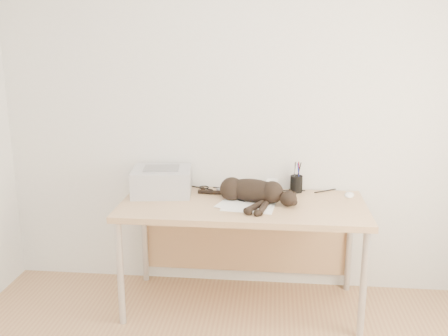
# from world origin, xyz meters

# --- Properties ---
(wall_back) EXTENTS (3.50, 0.00, 3.50)m
(wall_back) POSITION_xyz_m (0.00, 1.75, 1.30)
(wall_back) COLOR silver
(wall_back) RESTS_ON floor
(desk) EXTENTS (1.60, 0.70, 0.74)m
(desk) POSITION_xyz_m (0.00, 1.48, 0.61)
(desk) COLOR tan
(desk) RESTS_ON floor
(printer) EXTENTS (0.43, 0.38, 0.19)m
(printer) POSITION_xyz_m (-0.57, 1.55, 0.83)
(printer) COLOR #A4A4A9
(printer) RESTS_ON desk
(papers) EXTENTS (0.40, 0.32, 0.01)m
(papers) POSITION_xyz_m (0.03, 1.33, 0.74)
(papers) COLOR white
(papers) RESTS_ON desk
(cat) EXTENTS (0.68, 0.46, 0.16)m
(cat) POSITION_xyz_m (0.04, 1.43, 0.81)
(cat) COLOR black
(cat) RESTS_ON desk
(mug) EXTENTS (0.13, 0.13, 0.09)m
(mug) POSITION_xyz_m (0.18, 1.67, 0.78)
(mug) COLOR white
(mug) RESTS_ON desk
(pen_cup) EXTENTS (0.08, 0.08, 0.22)m
(pen_cup) POSITION_xyz_m (0.36, 1.68, 0.80)
(pen_cup) COLOR black
(pen_cup) RESTS_ON desk
(remote_grey) EXTENTS (0.14, 0.19, 0.02)m
(remote_grey) POSITION_xyz_m (-0.13, 1.57, 0.75)
(remote_grey) COLOR slate
(remote_grey) RESTS_ON desk
(remote_black) EXTENTS (0.14, 0.19, 0.02)m
(remote_black) POSITION_xyz_m (0.03, 1.50, 0.75)
(remote_black) COLOR black
(remote_black) RESTS_ON desk
(mouse) EXTENTS (0.09, 0.12, 0.04)m
(mouse) POSITION_xyz_m (0.72, 1.63, 0.76)
(mouse) COLOR white
(mouse) RESTS_ON desk
(cable_tangle) EXTENTS (1.36, 0.09, 0.01)m
(cable_tangle) POSITION_xyz_m (0.00, 1.70, 0.75)
(cable_tangle) COLOR black
(cable_tangle) RESTS_ON desk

